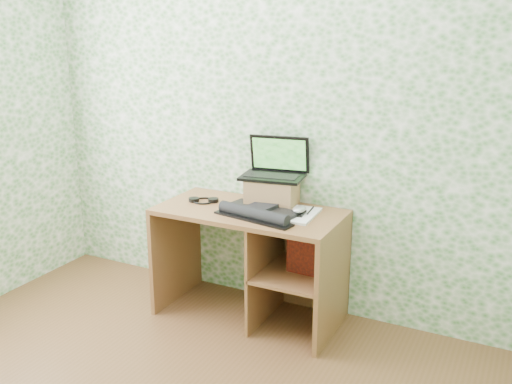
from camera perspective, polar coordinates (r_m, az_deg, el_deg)
The scene contains 10 objects.
wall_back at distance 3.82m, azimuth 1.44°, elevation 7.38°, with size 3.50×3.50×0.00m, color white.
desk at distance 3.76m, azimuth 0.60°, elevation -5.74°, with size 1.20×0.60×0.75m.
riser at distance 3.73m, azimuth 1.64°, elevation -0.01°, with size 0.31×0.26×0.19m, color #A37549.
laptop at distance 3.73m, azimuth 1.93°, elevation 2.46°, with size 0.43×0.34×0.27m.
keyboard at distance 3.55m, azimuth 0.24°, elevation -2.03°, with size 0.55×0.36×0.08m.
headphones at distance 3.86m, azimuth -5.26°, elevation -0.84°, with size 0.19×0.19×0.02m.
notepad at distance 3.57m, azimuth 4.09°, elevation -2.24°, with size 0.23×0.33×0.02m, color silver.
mouse at distance 3.54m, azimuth 4.36°, elevation -1.93°, with size 0.07×0.12×0.04m, color #B6B6B8.
pen at distance 3.62m, azimuth 5.46°, elevation -1.83°, with size 0.01×0.01×0.16m, color black.
red_box at distance 3.59m, azimuth 5.12°, elevation -5.93°, with size 0.25×0.08×0.29m, color #9C1F0E.
Camera 1 is at (1.61, -1.66, 1.89)m, focal length 40.00 mm.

